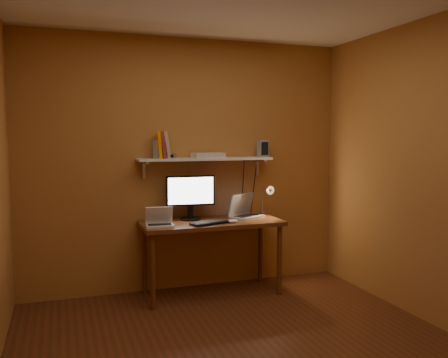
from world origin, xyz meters
name	(u,v)px	position (x,y,z in m)	size (l,w,h in m)	color
room	(243,177)	(0.00, 0.00, 1.30)	(3.44, 3.24, 2.64)	#602C18
desk	(211,229)	(0.16, 1.28, 0.66)	(1.40, 0.60, 0.75)	brown
wall_shelf	(206,159)	(0.16, 1.47, 1.36)	(1.40, 0.25, 0.21)	white
monitor	(190,195)	(-0.01, 1.42, 1.00)	(0.50, 0.22, 0.45)	black
laptop	(244,211)	(0.56, 1.39, 0.82)	(0.41, 0.37, 0.25)	#999BA2
netbook	(159,221)	(-0.38, 1.18, 0.80)	(0.27, 0.21, 0.19)	silver
keyboard	(211,223)	(0.12, 1.13, 0.76)	(0.42, 0.14, 0.02)	black
mouse	(233,221)	(0.33, 1.11, 0.77)	(0.09, 0.06, 0.03)	silver
desk_lamp	(267,196)	(0.82, 1.41, 0.96)	(0.09, 0.23, 0.38)	silver
speaker_left	(160,149)	(-0.31, 1.48, 1.47)	(0.10, 0.10, 0.19)	#999BA2
speaker_right	(263,148)	(0.80, 1.48, 1.46)	(0.10, 0.10, 0.18)	#999BA2
books	(164,145)	(-0.27, 1.48, 1.51)	(0.18, 0.20, 0.27)	#F48F00
shelf_camera	(171,156)	(-0.21, 1.40, 1.40)	(0.09, 0.04, 0.05)	silver
router	(208,155)	(0.18, 1.46, 1.40)	(0.31, 0.21, 0.05)	silver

